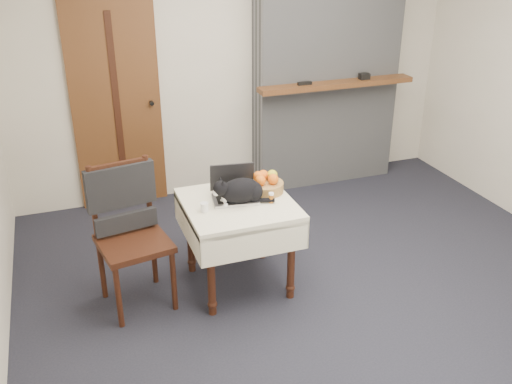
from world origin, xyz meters
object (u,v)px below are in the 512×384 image
Objects in this scene: laptop at (234,190)px; pill_bottle at (271,198)px; cat at (242,191)px; fruit_basket at (266,184)px; chair at (127,215)px; door at (116,105)px; cream_jar at (205,207)px; side_table at (238,216)px.

pill_bottle is at bearing -29.78° from laptop.
fruit_basket is at bearing 26.63° from cat.
laptop is 0.79m from chair.
pill_bottle is at bearing -21.42° from chair.
chair is (-0.17, -1.64, -0.33)m from door.
cat is 0.30m from cream_jar.
side_table is 0.32m from fruit_basket.
cream_jar is 0.84× the size of pill_bottle.
side_table is 2.15× the size of laptop.
pill_bottle is (0.23, -0.18, -0.02)m from laptop.
fruit_basket is (0.86, -1.65, -0.24)m from door.
fruit_basket is 0.26× the size of chair.
laptop is 0.30m from cream_jar.
chair is at bearing 171.70° from side_table.
side_table is 1.76× the size of cat.
side_table is at bearing -157.75° from fruit_basket.
door reaches higher than fruit_basket.
door is at bearing 100.71° from cream_jar.
cat is 0.26m from fruit_basket.
chair reaches higher than side_table.
chair is (-0.81, 0.13, -0.12)m from cat.
fruit_basket is (0.25, 0.10, 0.17)m from side_table.
door is 5.52× the size of laptop.
cream_jar is 0.55m from fruit_basket.
cat is at bearing -152.17° from fruit_basket.
pill_bottle is (0.22, -0.09, 0.15)m from side_table.
fruit_basket is at bearing -62.46° from door.
fruit_basket is (0.52, 0.17, 0.03)m from cream_jar.
cream_jar is at bearing -142.46° from laptop.
chair is at bearing 169.41° from cat.
pill_bottle is 0.07× the size of chair.
chair reaches higher than cream_jar.
door is 2.05m from pill_bottle.
side_table is 0.74× the size of chair.
laptop is at bearing -70.05° from door.
cat reaches higher than side_table.
fruit_basket is (0.23, 0.12, -0.03)m from cat.
chair is (-0.52, 0.18, -0.06)m from cream_jar.
fruit_basket is at bearing 81.26° from pill_bottle.
door reaches higher than cat.
chair is at bearing 168.35° from pill_bottle.
side_table is at bearing -78.60° from laptop.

